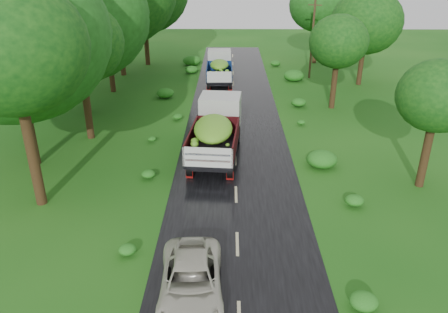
{
  "coord_description": "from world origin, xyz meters",
  "views": [
    {
      "loc": [
        -0.35,
        -10.46,
        10.61
      ],
      "look_at": [
        -0.6,
        8.73,
        1.7
      ],
      "focal_mm": 35.0,
      "sensor_mm": 36.0,
      "label": 1
    }
  ],
  "objects_px": {
    "car": "(191,281)",
    "utility_pole": "(312,39)",
    "truck_far": "(219,67)",
    "truck_near": "(217,128)"
  },
  "relations": [
    {
      "from": "car",
      "to": "utility_pole",
      "type": "relative_size",
      "value": 0.64
    },
    {
      "from": "utility_pole",
      "to": "truck_far",
      "type": "bearing_deg",
      "value": -146.95
    },
    {
      "from": "truck_far",
      "to": "utility_pole",
      "type": "xyz_separation_m",
      "value": [
        8.45,
        1.75,
        2.19
      ]
    },
    {
      "from": "truck_near",
      "to": "car",
      "type": "distance_m",
      "value": 11.74
    },
    {
      "from": "truck_near",
      "to": "truck_far",
      "type": "bearing_deg",
      "value": 95.65
    },
    {
      "from": "truck_far",
      "to": "car",
      "type": "relative_size",
      "value": 1.35
    },
    {
      "from": "truck_near",
      "to": "car",
      "type": "height_order",
      "value": "truck_near"
    },
    {
      "from": "truck_far",
      "to": "utility_pole",
      "type": "height_order",
      "value": "utility_pole"
    },
    {
      "from": "truck_near",
      "to": "utility_pole",
      "type": "height_order",
      "value": "utility_pole"
    },
    {
      "from": "truck_far",
      "to": "car",
      "type": "distance_m",
      "value": 27.48
    }
  ]
}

